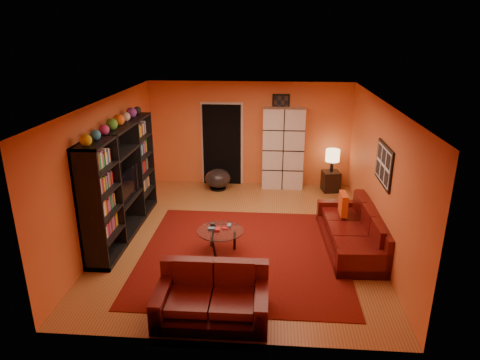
# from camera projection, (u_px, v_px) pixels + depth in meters

# --- Properties ---
(floor) EXTENTS (6.00, 6.00, 0.00)m
(floor) POSITION_uv_depth(u_px,v_px,m) (241.00, 236.00, 8.30)
(floor) COLOR #915B2D
(floor) RESTS_ON ground
(ceiling) EXTENTS (6.00, 6.00, 0.00)m
(ceiling) POSITION_uv_depth(u_px,v_px,m) (241.00, 101.00, 7.43)
(ceiling) COLOR white
(ceiling) RESTS_ON wall_back
(wall_back) EXTENTS (6.00, 0.00, 6.00)m
(wall_back) POSITION_uv_depth(u_px,v_px,m) (250.00, 134.00, 10.68)
(wall_back) COLOR orange
(wall_back) RESTS_ON floor
(wall_front) EXTENTS (6.00, 0.00, 6.00)m
(wall_front) POSITION_uv_depth(u_px,v_px,m) (222.00, 253.00, 5.05)
(wall_front) COLOR orange
(wall_front) RESTS_ON floor
(wall_left) EXTENTS (0.00, 6.00, 6.00)m
(wall_left) POSITION_uv_depth(u_px,v_px,m) (109.00, 169.00, 8.04)
(wall_left) COLOR orange
(wall_left) RESTS_ON floor
(wall_right) EXTENTS (0.00, 6.00, 6.00)m
(wall_right) POSITION_uv_depth(u_px,v_px,m) (379.00, 176.00, 7.68)
(wall_right) COLOR orange
(wall_right) RESTS_ON floor
(rug) EXTENTS (3.60, 3.60, 0.01)m
(rug) POSITION_uv_depth(u_px,v_px,m) (243.00, 253.00, 7.63)
(rug) COLOR #4F0C09
(rug) RESTS_ON floor
(doorway) EXTENTS (0.95, 0.10, 2.04)m
(doorway) POSITION_uv_depth(u_px,v_px,m) (222.00, 145.00, 10.79)
(doorway) COLOR black
(doorway) RESTS_ON floor
(wall_art_right) EXTENTS (0.03, 1.00, 0.70)m
(wall_art_right) POSITION_uv_depth(u_px,v_px,m) (384.00, 165.00, 7.30)
(wall_art_right) COLOR black
(wall_art_right) RESTS_ON wall_right
(wall_art_back) EXTENTS (0.42, 0.03, 0.52)m
(wall_art_back) POSITION_uv_depth(u_px,v_px,m) (281.00, 105.00, 10.36)
(wall_art_back) COLOR black
(wall_art_back) RESTS_ON wall_back
(entertainment_unit) EXTENTS (0.45, 3.00, 2.10)m
(entertainment_unit) POSITION_uv_depth(u_px,v_px,m) (122.00, 182.00, 8.11)
(entertainment_unit) COLOR black
(entertainment_unit) RESTS_ON floor
(tv) EXTENTS (1.01, 0.13, 0.58)m
(tv) POSITION_uv_depth(u_px,v_px,m) (123.00, 185.00, 8.07)
(tv) COLOR black
(tv) RESTS_ON entertainment_unit
(sofa) EXTENTS (1.05, 2.33, 0.85)m
(sofa) POSITION_uv_depth(u_px,v_px,m) (356.00, 232.00, 7.81)
(sofa) COLOR #450A09
(sofa) RESTS_ON rug
(loveseat) EXTENTS (1.55, 0.94, 0.85)m
(loveseat) POSITION_uv_depth(u_px,v_px,m) (213.00, 296.00, 5.95)
(loveseat) COLOR #450A09
(loveseat) RESTS_ON rug
(throw_pillow) EXTENTS (0.12, 0.42, 0.42)m
(throw_pillow) POSITION_uv_depth(u_px,v_px,m) (343.00, 204.00, 8.18)
(throw_pillow) COLOR #DA4718
(throw_pillow) RESTS_ON sofa
(coffee_table) EXTENTS (0.83, 0.83, 0.41)m
(coffee_table) POSITION_uv_depth(u_px,v_px,m) (220.00, 233.00, 7.59)
(coffee_table) COLOR silver
(coffee_table) RESTS_ON floor
(storage_cabinet) EXTENTS (1.00, 0.45, 2.00)m
(storage_cabinet) POSITION_uv_depth(u_px,v_px,m) (283.00, 149.00, 10.53)
(storage_cabinet) COLOR silver
(storage_cabinet) RESTS_ON floor
(bowl_chair) EXTENTS (0.63, 0.63, 0.52)m
(bowl_chair) POSITION_uv_depth(u_px,v_px,m) (218.00, 179.00, 10.61)
(bowl_chair) COLOR black
(bowl_chair) RESTS_ON floor
(side_table) EXTENTS (0.46, 0.46, 0.50)m
(side_table) POSITION_uv_depth(u_px,v_px,m) (331.00, 181.00, 10.51)
(side_table) COLOR black
(side_table) RESTS_ON floor
(table_lamp) EXTENTS (0.33, 0.33, 0.56)m
(table_lamp) POSITION_uv_depth(u_px,v_px,m) (333.00, 156.00, 10.29)
(table_lamp) COLOR black
(table_lamp) RESTS_ON side_table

